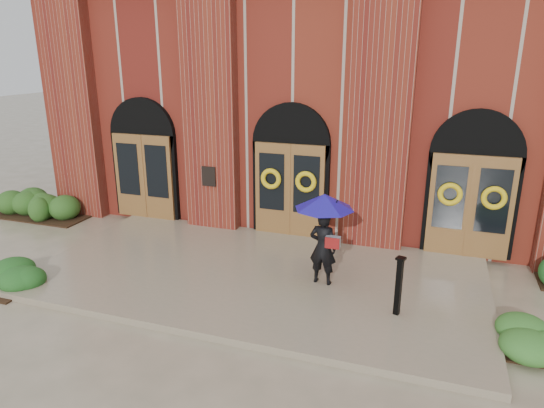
% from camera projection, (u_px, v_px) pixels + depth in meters
% --- Properties ---
extents(ground, '(90.00, 90.00, 0.00)m').
position_uv_depth(ground, '(254.00, 281.00, 10.90)').
color(ground, tan).
rests_on(ground, ground).
extents(landing, '(10.00, 5.30, 0.15)m').
position_uv_depth(landing, '(256.00, 275.00, 11.01)').
color(landing, gray).
rests_on(landing, ground).
extents(church_building, '(16.20, 12.53, 7.00)m').
position_uv_depth(church_building, '(338.00, 92.00, 17.77)').
color(church_building, maroon).
rests_on(church_building, ground).
extents(man_with_umbrella, '(1.34, 1.34, 2.00)m').
position_uv_depth(man_with_umbrella, '(324.00, 222.00, 10.08)').
color(man_with_umbrella, black).
rests_on(man_with_umbrella, landing).
extents(metal_post, '(0.20, 0.20, 1.17)m').
position_uv_depth(metal_post, '(399.00, 285.00, 9.05)').
color(metal_post, black).
rests_on(metal_post, landing).
extents(hedge_wall_left, '(2.78, 1.11, 0.71)m').
position_uv_depth(hedge_wall_left, '(40.00, 206.00, 15.06)').
color(hedge_wall_left, '#274F1A').
rests_on(hedge_wall_left, ground).
extents(hedge_front_left, '(1.31, 1.12, 0.46)m').
position_uv_depth(hedge_front_left, '(3.00, 276.00, 10.60)').
color(hedge_front_left, '#1D501B').
rests_on(hedge_front_left, ground).
extents(hedge_front_right, '(1.26, 1.08, 0.44)m').
position_uv_depth(hedge_front_right, '(524.00, 334.00, 8.44)').
color(hedge_front_right, '#306625').
rests_on(hedge_front_right, ground).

